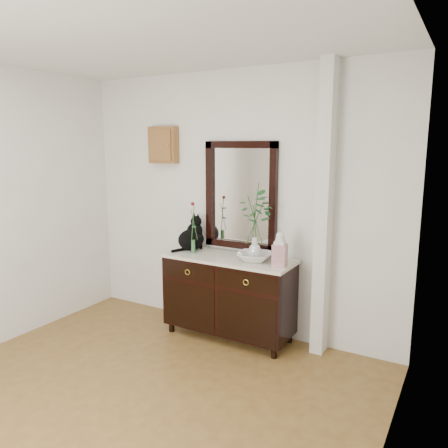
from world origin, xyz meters
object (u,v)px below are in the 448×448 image
Objects in this scene: sideboard at (229,293)px; ginger_jar at (280,249)px; cat at (191,233)px; lotus_bowl at (255,257)px.

ginger_jar is (0.57, -0.06, 0.54)m from sideboard.
cat reaches higher than lotus_bowl.
cat is 1.10× the size of lotus_bowl.
ginger_jar is (1.07, -0.13, -0.02)m from cat.
ginger_jar is at bearing 12.74° from cat.
cat is 0.81m from lotus_bowl.
sideboard is 0.51m from lotus_bowl.
sideboard is 0.79m from ginger_jar.
ginger_jar reaches higher than sideboard.
lotus_bowl is (0.29, -0.01, 0.42)m from sideboard.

